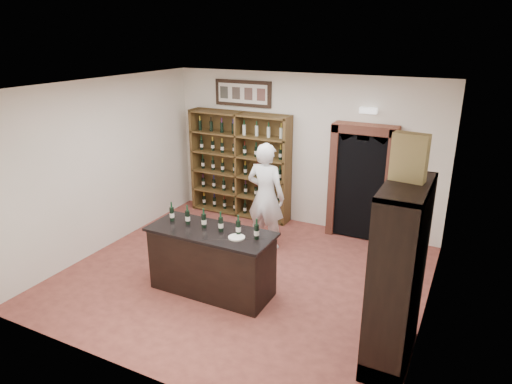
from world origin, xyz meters
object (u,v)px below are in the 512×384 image
(counter_bottle_0, at_px, (172,214))
(tasting_counter, at_px, (212,262))
(wine_shelf, at_px, (240,165))
(shopkeeper, at_px, (266,196))
(side_cabinet, at_px, (398,303))
(wine_crate, at_px, (409,157))

(counter_bottle_0, bearing_deg, tasting_counter, -4.05)
(wine_shelf, height_order, shopkeeper, wine_shelf)
(wine_shelf, bearing_deg, counter_bottle_0, -82.49)
(counter_bottle_0, xyz_separation_m, shopkeeper, (0.78, 1.68, -0.14))
(wine_shelf, height_order, counter_bottle_0, wine_shelf)
(wine_shelf, height_order, side_cabinet, same)
(side_cabinet, bearing_deg, counter_bottle_0, 174.18)
(wine_shelf, bearing_deg, shopkeeper, -46.05)
(wine_crate, bearing_deg, shopkeeper, 150.80)
(tasting_counter, bearing_deg, counter_bottle_0, 175.95)
(shopkeeper, height_order, wine_crate, wine_crate)
(side_cabinet, bearing_deg, wine_crate, 121.33)
(wine_crate, bearing_deg, counter_bottle_0, -176.77)
(tasting_counter, distance_m, side_cabinet, 2.75)
(side_cabinet, relative_size, shopkeeper, 1.13)
(tasting_counter, height_order, shopkeeper, shopkeeper)
(tasting_counter, distance_m, wine_crate, 3.31)
(tasting_counter, relative_size, side_cabinet, 0.85)
(wine_shelf, bearing_deg, wine_crate, -39.71)
(wine_shelf, height_order, tasting_counter, wine_shelf)
(side_cabinet, distance_m, wine_crate, 1.71)
(counter_bottle_0, relative_size, shopkeeper, 0.15)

